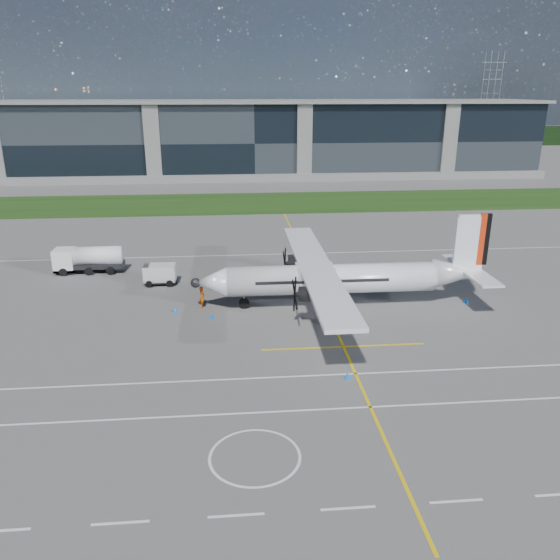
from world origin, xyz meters
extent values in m
plane|color=#5B5957|center=(0.00, 40.00, 0.00)|extent=(400.00, 400.00, 0.00)
cube|color=#183B10|center=(0.00, 48.00, 0.02)|extent=(400.00, 18.00, 0.04)
cube|color=black|center=(0.00, 80.00, 7.50)|extent=(120.00, 20.00, 15.00)
cube|color=black|center=(0.00, 140.00, 3.00)|extent=(400.00, 6.00, 6.00)
cube|color=yellow|center=(3.00, 10.00, 0.01)|extent=(0.20, 70.00, 0.01)
cube|color=white|center=(0.00, -14.00, 0.01)|extent=(90.00, 0.15, 0.01)
imported|color=#F25907|center=(-7.57, 2.65, 1.08)|extent=(0.72, 0.94, 2.16)
cone|color=blue|center=(1.58, 15.61, 0.25)|extent=(0.36, 0.36, 0.50)
cone|color=blue|center=(2.35, -10.53, 0.25)|extent=(0.36, 0.36, 0.50)
cone|color=blue|center=(15.42, 1.56, 0.25)|extent=(0.36, 0.36, 0.50)
cone|color=blue|center=(-9.83, 1.76, 0.25)|extent=(0.36, 0.36, 0.50)
cone|color=blue|center=(-6.73, 0.10, 0.25)|extent=(0.36, 0.36, 0.50)
camera|label=1|loc=(-4.77, -41.30, 17.71)|focal=35.00mm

